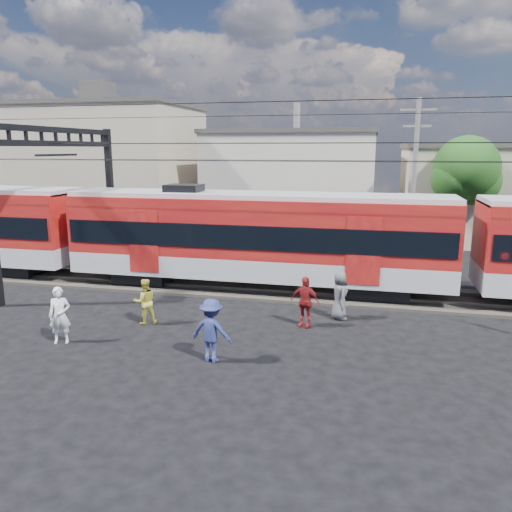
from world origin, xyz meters
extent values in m
plane|color=black|center=(0.00, 0.00, 0.00)|extent=(120.00, 120.00, 0.00)
cube|color=#2D2823|center=(0.00, 8.00, 0.06)|extent=(70.00, 3.40, 0.12)
cube|color=#59544C|center=(0.00, 7.25, 0.18)|extent=(70.00, 0.12, 0.12)
cube|color=#59544C|center=(0.00, 8.75, 0.18)|extent=(70.00, 0.12, 0.12)
cube|color=black|center=(-12.45, 8.00, 0.35)|extent=(2.40, 2.20, 0.70)
cube|color=black|center=(-5.89, 8.00, 0.35)|extent=(2.40, 2.20, 0.70)
cube|color=black|center=(4.35, 8.00, 0.35)|extent=(2.40, 2.20, 0.70)
cube|color=#A8ABB0|center=(-0.77, 8.00, 1.15)|extent=(16.00, 3.00, 0.90)
cube|color=maroon|center=(-0.77, 8.00, 2.80)|extent=(16.00, 3.00, 2.40)
cube|color=black|center=(-0.77, 8.00, 2.55)|extent=(15.68, 3.08, 0.95)
cube|color=#A8ABB0|center=(-0.77, 8.00, 4.05)|extent=(16.00, 2.60, 0.25)
cube|color=black|center=(-10.00, 12.50, 3.50)|extent=(0.30, 0.30, 7.00)
cube|color=black|center=(-10.00, 8.00, 6.80)|extent=(0.25, 9.30, 0.25)
cube|color=black|center=(-10.00, 8.00, 6.20)|extent=(0.25, 9.30, 0.25)
cylinder|color=black|center=(0.00, 7.30, 5.50)|extent=(70.00, 0.03, 0.03)
cylinder|color=black|center=(0.00, 8.70, 5.50)|extent=(70.00, 0.03, 0.03)
cylinder|color=black|center=(0.00, 7.30, 6.20)|extent=(70.00, 0.03, 0.03)
cylinder|color=black|center=(0.00, 8.70, 6.20)|extent=(70.00, 0.03, 0.03)
cylinder|color=black|center=(0.00, 4.50, 7.50)|extent=(70.00, 0.03, 0.03)
cylinder|color=black|center=(0.00, 11.50, 7.50)|extent=(70.00, 0.03, 0.03)
cube|color=tan|center=(-17.00, 24.00, 4.50)|extent=(14.00, 10.00, 9.00)
cube|color=#3F3D3A|center=(-17.00, 24.00, 9.15)|extent=(14.28, 10.20, 0.30)
cube|color=#BEB4A6|center=(-2.00, 27.00, 3.50)|extent=(12.00, 12.00, 7.00)
cube|color=#3F3D3A|center=(-2.00, 27.00, 7.15)|extent=(12.24, 12.24, 0.30)
cylinder|color=slate|center=(6.00, 15.00, 4.25)|extent=(0.24, 0.24, 8.50)
cube|color=slate|center=(6.00, 15.00, 7.90)|extent=(1.80, 0.12, 0.12)
cube|color=slate|center=(6.00, 15.00, 7.10)|extent=(1.40, 0.12, 0.12)
cylinder|color=#382619|center=(9.00, 18.00, 1.96)|extent=(0.36, 0.36, 3.92)
sphere|color=#204714|center=(9.00, 18.00, 4.90)|extent=(3.64, 3.64, 3.64)
sphere|color=#204714|center=(9.60, 18.30, 4.20)|extent=(2.80, 2.80, 2.80)
imported|color=white|center=(-5.39, 0.73, 0.90)|extent=(0.77, 0.64, 1.80)
imported|color=gold|center=(-3.57, 2.96, 0.80)|extent=(0.99, 0.94, 1.60)
imported|color=navy|center=(-0.34, 0.47, 0.93)|extent=(1.29, 0.87, 1.86)
imported|color=maroon|center=(1.87, 3.92, 0.88)|extent=(1.11, 0.69, 1.77)
imported|color=#4D4E53|center=(2.97, 4.99, 0.87)|extent=(0.86, 1.00, 1.74)
camera|label=1|loc=(3.93, -12.29, 6.00)|focal=35.00mm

